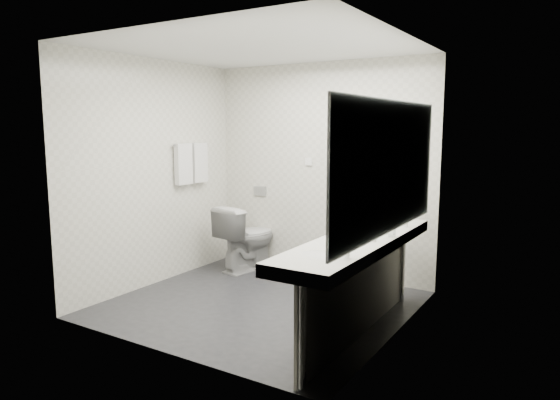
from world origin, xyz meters
The scene contains 31 objects.
floor centered at (0.00, 0.00, 0.00)m, with size 2.80×2.80×0.00m, color #222327.
ceiling centered at (0.00, 0.00, 2.50)m, with size 2.80×2.80×0.00m, color silver.
wall_back centered at (0.00, 1.30, 1.25)m, with size 2.80×2.80×0.00m, color beige.
wall_front centered at (0.00, -1.30, 1.25)m, with size 2.80×2.80×0.00m, color beige.
wall_left centered at (-1.40, 0.00, 1.25)m, with size 2.60×2.60×0.00m, color beige.
wall_right centered at (1.40, 0.00, 1.25)m, with size 2.60×2.60×0.00m, color beige.
vanity_counter centered at (1.12, -0.20, 0.80)m, with size 0.55×2.20×0.10m, color silver.
vanity_panel centered at (1.15, -0.20, 0.38)m, with size 0.03×2.15×0.75m, color gray.
vanity_post_near centered at (1.18, -1.24, 0.38)m, with size 0.06×0.06×0.75m, color silver.
vanity_post_far centered at (1.18, 0.84, 0.38)m, with size 0.06×0.06×0.75m, color silver.
mirror centered at (1.39, -0.20, 1.45)m, with size 0.02×2.20×1.05m, color #B2BCC6.
basin_near centered at (1.12, -0.85, 0.83)m, with size 0.40×0.31×0.05m, color silver.
basin_far centered at (1.12, 0.45, 0.83)m, with size 0.40×0.31×0.05m, color silver.
faucet_near centered at (1.32, -0.85, 0.92)m, with size 0.04×0.04×0.15m, color silver.
faucet_far centered at (1.32, 0.45, 0.92)m, with size 0.04×0.04×0.15m, color silver.
soap_bottle_a centered at (1.19, -0.14, 0.90)m, with size 0.05×0.05×0.10m, color silver.
soap_bottle_c centered at (1.28, -0.24, 0.91)m, with size 0.04×0.04×0.11m, color silver.
glass_left centered at (1.35, -0.01, 0.91)m, with size 0.06×0.06×0.12m, color silver.
glass_right centered at (1.28, 0.08, 0.90)m, with size 0.06×0.06×0.10m, color silver.
toilet centered at (-0.83, 0.97, 0.40)m, with size 0.45×0.80×0.81m, color silver.
flush_plate centered at (-0.85, 1.29, 0.95)m, with size 0.18×0.02×0.12m, color #B2B5BA.
pedal_bin centered at (-0.12, 0.93, 0.15)m, with size 0.21×0.21×0.30m, color #B2B5BA.
bin_lid centered at (-0.12, 0.93, 0.31)m, with size 0.21×0.21×0.01m, color #B2B5BA.
towel_rail centered at (-1.35, 0.55, 1.55)m, with size 0.02×0.02×0.62m, color silver.
towel_near centered at (-1.34, 0.41, 1.33)m, with size 0.07×0.24×0.48m, color silver.
towel_far centered at (-1.34, 0.69, 1.33)m, with size 0.07×0.24×0.48m, color silver.
dryer_cradle centered at (0.25, 1.27, 1.50)m, with size 0.10×0.04×0.14m, color gray.
dryer_barrel centered at (0.25, 1.20, 1.53)m, with size 0.08×0.08×0.14m, color gray.
dryer_cord centered at (0.25, 1.26, 1.25)m, with size 0.02×0.02×0.35m, color black.
switch_plate_a centered at (-0.15, 1.29, 1.35)m, with size 0.09×0.02×0.09m, color silver.
switch_plate_b centered at (0.55, 1.29, 1.35)m, with size 0.09×0.02×0.09m, color silver.
Camera 1 is at (2.73, -4.03, 1.77)m, focal length 32.45 mm.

